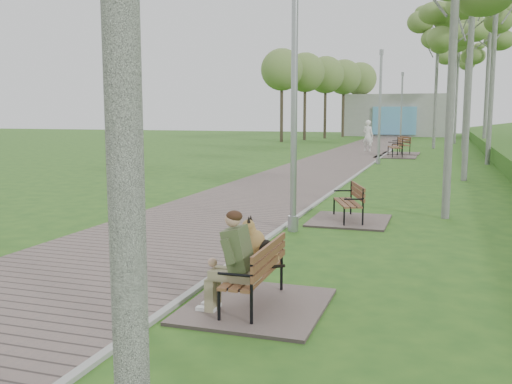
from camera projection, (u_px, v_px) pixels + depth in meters
ground at (205, 284)px, 7.50m from camera, size 120.00×120.00×0.00m
walkway at (344, 158)px, 28.27m from camera, size 3.50×67.00×0.04m
kerb at (379, 159)px, 27.73m from camera, size 0.10×67.00×0.05m
building_north at (397, 115)px, 55.67m from camera, size 10.00×5.20×4.00m
bench_main at (248, 276)px, 6.54m from camera, size 1.56×1.74×1.36m
bench_second at (348, 213)px, 11.81m from camera, size 1.57×1.75×0.97m
bench_third at (395, 153)px, 28.85m from camera, size 2.03×2.26×1.25m
bench_far at (401, 150)px, 31.34m from camera, size 1.92×2.14×1.18m
lamp_post_near at (294, 103)px, 10.51m from camera, size 0.20×0.20×5.16m
lamp_post_second at (380, 111)px, 24.76m from camera, size 0.19×0.19×4.93m
lamp_post_third at (401, 112)px, 38.63m from camera, size 0.19×0.19×4.95m
pedestrian_near at (368, 136)px, 32.82m from camera, size 0.79×0.67×1.83m
birch_mid_c at (456, 15)px, 25.24m from camera, size 2.40×2.40×8.32m
birch_far_a at (469, 32)px, 32.67m from camera, size 2.75×2.75×8.66m
birch_far_b at (438, 32)px, 34.93m from camera, size 2.49×2.49×9.14m
birch_far_c at (491, 12)px, 32.00m from camera, size 2.81×2.81×10.01m
birch_distant_a at (459, 37)px, 40.47m from camera, size 2.64×2.64×9.62m
birch_distant_b at (473, 49)px, 47.38m from camera, size 2.32×2.32×9.54m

